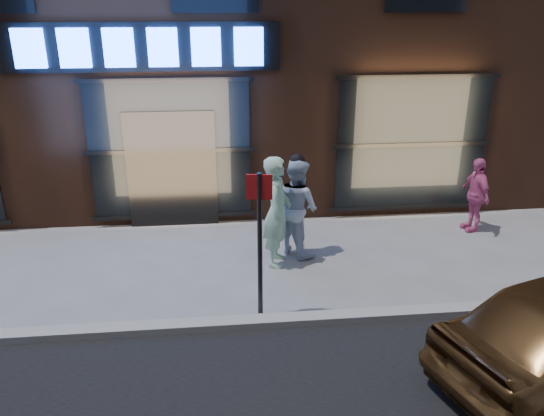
{
  "coord_description": "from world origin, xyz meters",
  "views": [
    {
      "loc": [
        0.97,
        -6.54,
        4.4
      ],
      "look_at": [
        1.81,
        1.6,
        1.2
      ],
      "focal_mm": 35.0,
      "sensor_mm": 36.0,
      "label": 1
    }
  ],
  "objects_px": {
    "passerby": "(475,195)",
    "sign_post": "(260,233)",
    "man_cap": "(297,207)",
    "man_bowtie": "(277,212)"
  },
  "relations": [
    {
      "from": "man_bowtie",
      "to": "passerby",
      "type": "height_order",
      "value": "man_bowtie"
    },
    {
      "from": "man_bowtie",
      "to": "man_cap",
      "type": "height_order",
      "value": "man_bowtie"
    },
    {
      "from": "passerby",
      "to": "sign_post",
      "type": "distance_m",
      "value": 5.4
    },
    {
      "from": "man_cap",
      "to": "passerby",
      "type": "xyz_separation_m",
      "value": [
        3.75,
        0.69,
        -0.15
      ]
    },
    {
      "from": "man_cap",
      "to": "sign_post",
      "type": "xyz_separation_m",
      "value": [
        -0.84,
        -2.1,
        0.45
      ]
    },
    {
      "from": "man_bowtie",
      "to": "man_cap",
      "type": "relative_size",
      "value": 1.09
    },
    {
      "from": "passerby",
      "to": "sign_post",
      "type": "bearing_deg",
      "value": -63.31
    },
    {
      "from": "man_bowtie",
      "to": "man_cap",
      "type": "distance_m",
      "value": 0.57
    },
    {
      "from": "man_cap",
      "to": "passerby",
      "type": "distance_m",
      "value": 3.81
    },
    {
      "from": "sign_post",
      "to": "man_bowtie",
      "type": "bearing_deg",
      "value": 84.34
    }
  ]
}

